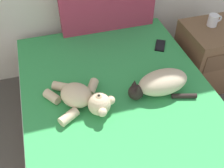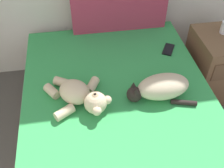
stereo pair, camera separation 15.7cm
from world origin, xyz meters
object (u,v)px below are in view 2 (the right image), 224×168
(bed, at_px, (121,131))
(nightstand, at_px, (221,64))
(teddy_bear, at_px, (81,95))
(cell_phone, at_px, (168,49))
(patterned_cushion, at_px, (119,1))
(cat, at_px, (160,87))

(bed, bearing_deg, nightstand, 27.89)
(teddy_bear, bearing_deg, cell_phone, 31.73)
(cell_phone, distance_m, nightstand, 0.52)
(patterned_cushion, bearing_deg, nightstand, -26.23)
(teddy_bear, bearing_deg, nightstand, 19.19)
(cell_phone, height_order, nightstand, nightstand)
(bed, xyz_separation_m, cell_phone, (0.47, 0.53, 0.24))
(patterned_cushion, height_order, cat, patterned_cushion)
(patterned_cushion, xyz_separation_m, teddy_bear, (-0.39, -0.82, -0.18))
(cell_phone, relative_size, nightstand, 0.30)
(bed, height_order, patterned_cushion, patterned_cushion)
(patterned_cushion, relative_size, teddy_bear, 1.88)
(teddy_bear, height_order, nightstand, teddy_bear)
(bed, distance_m, teddy_bear, 0.40)
(bed, relative_size, teddy_bear, 4.63)
(bed, distance_m, cat, 0.41)
(bed, height_order, nightstand, nightstand)
(teddy_bear, xyz_separation_m, nightstand, (1.20, 0.42, -0.25))
(cat, bearing_deg, bed, -165.09)
(cat, relative_size, cell_phone, 2.62)
(cat, distance_m, nightstand, 0.86)
(bed, height_order, cell_phone, cell_phone)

